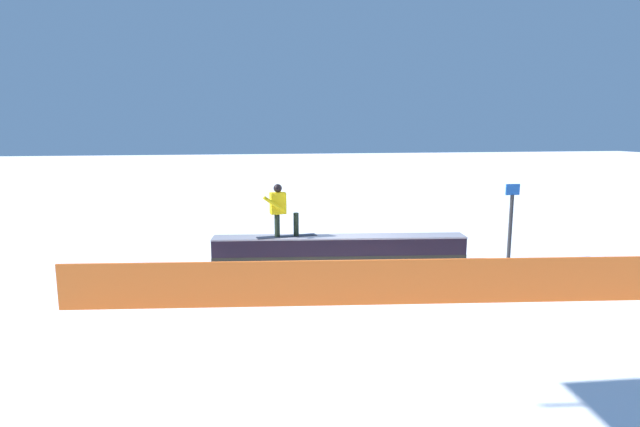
{
  "coord_description": "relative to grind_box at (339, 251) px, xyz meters",
  "views": [
    {
      "loc": [
        2.84,
        12.74,
        3.54
      ],
      "look_at": [
        0.69,
        0.91,
        1.52
      ],
      "focal_mm": 28.27,
      "sensor_mm": 36.0,
      "label": 1
    }
  ],
  "objects": [
    {
      "name": "snowboarder",
      "position": [
        1.55,
        -0.16,
        1.16
      ],
      "size": [
        1.61,
        0.54,
        1.4
      ],
      "color": "black",
      "rests_on": "grind_box"
    },
    {
      "name": "trail_marker",
      "position": [
        -4.68,
        0.41,
        0.77
      ],
      "size": [
        0.4,
        0.1,
        2.08
      ],
      "color": "#262628",
      "rests_on": "ground_plane"
    },
    {
      "name": "safety_fence",
      "position": [
        0.0,
        3.25,
        0.13
      ],
      "size": [
        12.46,
        1.67,
        0.94
      ],
      "primitive_type": "cube",
      "rotation": [
        0.0,
        0.0,
        -0.13
      ],
      "color": "orange",
      "rests_on": "ground_plane"
    },
    {
      "name": "grind_box",
      "position": [
        0.0,
        0.0,
        0.0
      ],
      "size": [
        6.71,
        1.5,
        0.75
      ],
      "color": "black",
      "rests_on": "ground_plane"
    },
    {
      "name": "ground_plane",
      "position": [
        0.0,
        0.0,
        -0.34
      ],
      "size": [
        120.0,
        120.0,
        0.0
      ],
      "primitive_type": "plane",
      "color": "white"
    }
  ]
}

